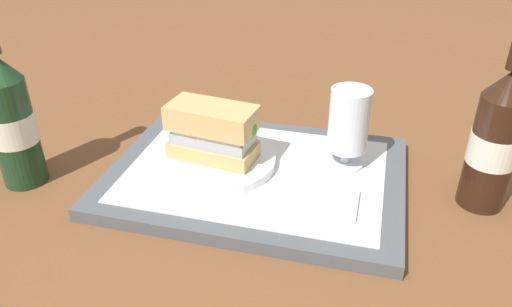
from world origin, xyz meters
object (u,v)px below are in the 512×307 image
at_px(plate, 214,160).
at_px(beer_glass, 348,126).
at_px(sandwich, 215,131).
at_px(beer_bottle, 496,139).
at_px(second_bottle, 11,120).

xyz_separation_m(plate, beer_glass, (0.19, 0.05, 0.06)).
distance_m(sandwich, beer_glass, 0.20).
xyz_separation_m(sandwich, beer_bottle, (0.39, 0.03, 0.03)).
bearing_deg(plate, second_bottle, -162.40).
bearing_deg(second_bottle, plate, 17.60).
xyz_separation_m(plate, beer_bottle, (0.39, 0.03, 0.08)).
distance_m(plate, second_bottle, 0.30).
bearing_deg(plate, sandwich, -7.48).
bearing_deg(beer_bottle, sandwich, -175.86).
xyz_separation_m(plate, sandwich, (0.00, -0.00, 0.05)).
bearing_deg(second_bottle, beer_glass, 15.95).
relative_size(beer_glass, beer_bottle, 0.47).
relative_size(plate, beer_glass, 1.52).
relative_size(plate, sandwich, 1.38).
distance_m(sandwich, second_bottle, 0.29).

